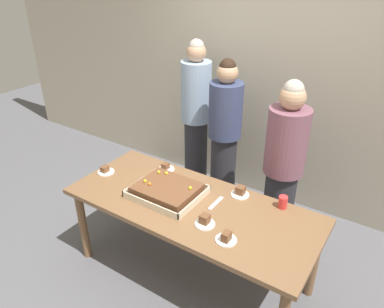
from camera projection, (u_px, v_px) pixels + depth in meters
The scene contains 14 objects.
ground_plane at pixel (191, 273), 3.26m from camera, with size 12.00×12.00×0.00m, color #5B5B60.
interior_back_panel at pixel (278, 66), 3.74m from camera, with size 8.00×0.12×3.00m, color #B2A893.
party_table at pixel (191, 212), 2.95m from camera, with size 2.03×0.86×0.75m.
sheet_cake at pixel (167, 190), 3.00m from camera, with size 0.56×0.46×0.12m.
plated_slice_near_left at pixel (226, 238), 2.51m from camera, with size 0.15×0.15×0.08m.
plated_slice_near_right at pixel (166, 168), 3.37m from camera, with size 0.15×0.15×0.06m.
plated_slice_far_left at pixel (106, 171), 3.33m from camera, with size 0.15×0.15×0.06m.
plated_slice_far_right at pixel (205, 221), 2.67m from camera, with size 0.15×0.15×0.08m.
plated_slice_center_front at pixel (240, 192), 3.01m from camera, with size 0.15×0.15×0.08m.
drink_cup_nearest at pixel (283, 202), 2.84m from camera, with size 0.07×0.07×0.10m, color red.
cake_server_utensil at pixel (216, 203), 2.91m from camera, with size 0.03×0.20×0.01m, color silver.
person_serving_front at pixel (283, 167), 3.23m from camera, with size 0.35×0.35×1.64m.
person_green_shirt_behind at pixel (224, 137), 3.72m from camera, with size 0.33×0.33×1.67m.
person_striped_tie_right at pixel (196, 117), 4.04m from camera, with size 0.32×0.32×1.77m.
Camera 1 is at (1.32, -1.99, 2.46)m, focal length 34.39 mm.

